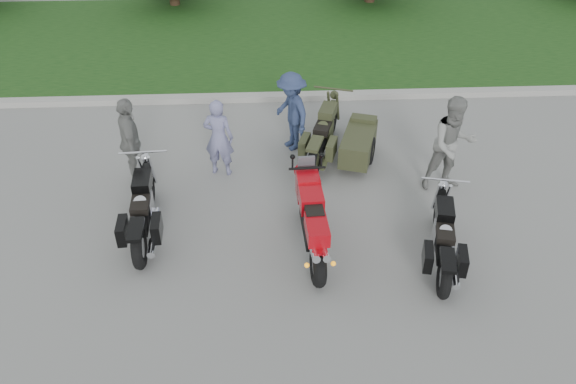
{
  "coord_description": "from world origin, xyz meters",
  "views": [
    {
      "loc": [
        0.02,
        -6.88,
        6.34
      ],
      "look_at": [
        0.41,
        0.86,
        0.8
      ],
      "focal_mm": 35.0,
      "sensor_mm": 36.0,
      "label": 1
    }
  ],
  "objects_px": {
    "sportbike_red": "(312,220)",
    "person_denim": "(291,112)",
    "person_stripe": "(219,138)",
    "cruiser_sidecar": "(344,141)",
    "person_back": "(131,142)",
    "person_grey": "(452,145)",
    "cruiser_left": "(143,213)",
    "cruiser_right": "(443,241)"
  },
  "relations": [
    {
      "from": "person_stripe",
      "to": "person_back",
      "type": "distance_m",
      "value": 1.67
    },
    {
      "from": "sportbike_red",
      "to": "person_stripe",
      "type": "bearing_deg",
      "value": 121.04
    },
    {
      "from": "cruiser_sidecar",
      "to": "person_grey",
      "type": "distance_m",
      "value": 2.23
    },
    {
      "from": "cruiser_sidecar",
      "to": "person_stripe",
      "type": "relative_size",
      "value": 1.48
    },
    {
      "from": "person_grey",
      "to": "sportbike_red",
      "type": "bearing_deg",
      "value": -155.31
    },
    {
      "from": "cruiser_sidecar",
      "to": "person_back",
      "type": "relative_size",
      "value": 1.34
    },
    {
      "from": "cruiser_left",
      "to": "person_denim",
      "type": "relative_size",
      "value": 1.42
    },
    {
      "from": "cruiser_right",
      "to": "person_back",
      "type": "distance_m",
      "value": 6.0
    },
    {
      "from": "person_back",
      "to": "person_grey",
      "type": "bearing_deg",
      "value": -110.71
    },
    {
      "from": "cruiser_right",
      "to": "person_grey",
      "type": "height_order",
      "value": "person_grey"
    },
    {
      "from": "person_grey",
      "to": "person_back",
      "type": "distance_m",
      "value": 6.08
    },
    {
      "from": "sportbike_red",
      "to": "person_denim",
      "type": "xyz_separation_m",
      "value": [
        -0.15,
        3.41,
        0.22
      ]
    },
    {
      "from": "sportbike_red",
      "to": "cruiser_right",
      "type": "bearing_deg",
      "value": -13.3
    },
    {
      "from": "sportbike_red",
      "to": "person_back",
      "type": "relative_size",
      "value": 1.28
    },
    {
      "from": "person_stripe",
      "to": "person_back",
      "type": "xyz_separation_m",
      "value": [
        -1.65,
        -0.24,
        0.09
      ]
    },
    {
      "from": "cruiser_right",
      "to": "person_denim",
      "type": "xyz_separation_m",
      "value": [
        -2.24,
        3.81,
        0.41
      ]
    },
    {
      "from": "cruiser_left",
      "to": "person_denim",
      "type": "height_order",
      "value": "person_denim"
    },
    {
      "from": "cruiser_left",
      "to": "sportbike_red",
      "type": "bearing_deg",
      "value": -14.57
    },
    {
      "from": "sportbike_red",
      "to": "person_denim",
      "type": "relative_size",
      "value": 1.34
    },
    {
      "from": "sportbike_red",
      "to": "cruiser_sidecar",
      "type": "distance_m",
      "value": 3.0
    },
    {
      "from": "person_stripe",
      "to": "sportbike_red",
      "type": "bearing_deg",
      "value": 135.73
    },
    {
      "from": "cruiser_left",
      "to": "cruiser_sidecar",
      "type": "distance_m",
      "value": 4.4
    },
    {
      "from": "cruiser_sidecar",
      "to": "person_grey",
      "type": "bearing_deg",
      "value": -12.43
    },
    {
      "from": "cruiser_right",
      "to": "person_stripe",
      "type": "distance_m",
      "value": 4.72
    },
    {
      "from": "sportbike_red",
      "to": "person_grey",
      "type": "relative_size",
      "value": 1.21
    },
    {
      "from": "sportbike_red",
      "to": "person_stripe",
      "type": "relative_size",
      "value": 1.42
    },
    {
      "from": "cruiser_left",
      "to": "cruiser_sidecar",
      "type": "height_order",
      "value": "cruiser_sidecar"
    },
    {
      "from": "person_grey",
      "to": "person_denim",
      "type": "height_order",
      "value": "person_grey"
    },
    {
      "from": "person_denim",
      "to": "person_back",
      "type": "bearing_deg",
      "value": -94.99
    },
    {
      "from": "cruiser_right",
      "to": "cruiser_sidecar",
      "type": "height_order",
      "value": "cruiser_sidecar"
    },
    {
      "from": "person_back",
      "to": "person_stripe",
      "type": "bearing_deg",
      "value": -97.87
    },
    {
      "from": "cruiser_sidecar",
      "to": "person_denim",
      "type": "relative_size",
      "value": 1.4
    },
    {
      "from": "person_stripe",
      "to": "person_denim",
      "type": "relative_size",
      "value": 0.94
    },
    {
      "from": "cruiser_right",
      "to": "person_grey",
      "type": "xyz_separation_m",
      "value": [
        0.69,
        2.16,
        0.5
      ]
    },
    {
      "from": "person_stripe",
      "to": "person_denim",
      "type": "height_order",
      "value": "person_denim"
    },
    {
      "from": "person_grey",
      "to": "person_back",
      "type": "xyz_separation_m",
      "value": [
        -6.07,
        0.48,
        -0.05
      ]
    },
    {
      "from": "cruiser_left",
      "to": "person_stripe",
      "type": "relative_size",
      "value": 1.51
    },
    {
      "from": "person_stripe",
      "to": "person_denim",
      "type": "distance_m",
      "value": 1.75
    },
    {
      "from": "cruiser_sidecar",
      "to": "cruiser_left",
      "type": "bearing_deg",
      "value": -130.58
    },
    {
      "from": "person_denim",
      "to": "person_back",
      "type": "distance_m",
      "value": 3.35
    },
    {
      "from": "cruiser_sidecar",
      "to": "person_stripe",
      "type": "xyz_separation_m",
      "value": [
        -2.54,
        -0.38,
        0.37
      ]
    },
    {
      "from": "cruiser_right",
      "to": "cruiser_sidecar",
      "type": "xyz_separation_m",
      "value": [
        -1.19,
        3.26,
        -0.0
      ]
    }
  ]
}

